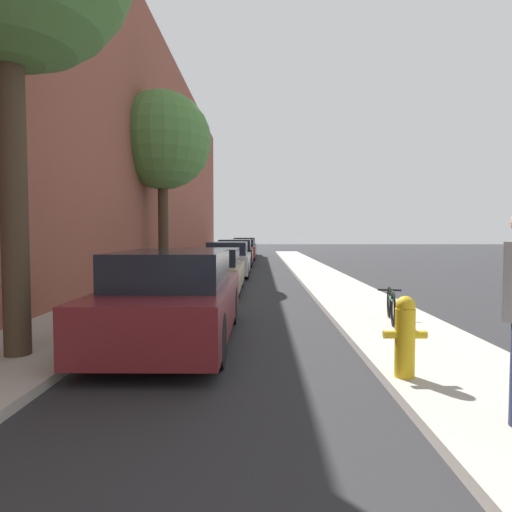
% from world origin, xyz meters
% --- Properties ---
extents(ground_plane, '(120.00, 120.00, 0.00)m').
position_xyz_m(ground_plane, '(0.00, 16.00, 0.00)').
color(ground_plane, '#28282B').
extents(sidewalk_left, '(2.00, 52.00, 0.12)m').
position_xyz_m(sidewalk_left, '(-2.90, 16.00, 0.06)').
color(sidewalk_left, '#ADA89E').
rests_on(sidewalk_left, ground).
extents(sidewalk_right, '(2.00, 52.00, 0.12)m').
position_xyz_m(sidewalk_right, '(2.90, 16.00, 0.06)').
color(sidewalk_right, '#ADA89E').
rests_on(sidewalk_right, ground).
extents(building_facade_left, '(0.70, 52.00, 10.60)m').
position_xyz_m(building_facade_left, '(-4.25, 16.00, 5.30)').
color(building_facade_left, brown).
rests_on(building_facade_left, ground).
extents(parked_car_maroon, '(1.82, 4.50, 1.47)m').
position_xyz_m(parked_car_maroon, '(-0.89, 8.08, 0.71)').
color(parked_car_maroon, black).
rests_on(parked_car_maroon, ground).
extents(parked_car_champagne, '(1.87, 4.02, 1.32)m').
position_xyz_m(parked_car_champagne, '(-1.01, 14.08, 0.63)').
color(parked_car_champagne, black).
rests_on(parked_car_champagne, ground).
extents(parked_car_silver, '(1.76, 4.61, 1.42)m').
position_xyz_m(parked_car_silver, '(-0.86, 19.27, 0.68)').
color(parked_car_silver, black).
rests_on(parked_car_silver, ground).
extents(parked_car_black, '(1.88, 4.18, 1.44)m').
position_xyz_m(parked_car_black, '(-0.88, 24.86, 0.69)').
color(parked_car_black, black).
rests_on(parked_car_black, ground).
extents(parked_car_red, '(1.88, 4.63, 1.39)m').
position_xyz_m(parked_car_red, '(-0.80, 30.82, 0.67)').
color(parked_car_red, black).
rests_on(parked_car_red, ground).
extents(parked_car_teal, '(1.86, 3.93, 1.44)m').
position_xyz_m(parked_car_teal, '(-0.79, 36.37, 0.69)').
color(parked_car_teal, black).
rests_on(parked_car_teal, ground).
extents(street_tree_far, '(3.66, 3.66, 6.96)m').
position_xyz_m(street_tree_far, '(-3.20, 17.65, 5.22)').
color(street_tree_far, '#423323').
rests_on(street_tree_far, sidewalk_left).
extents(fire_hydrant, '(0.49, 0.22, 0.92)m').
position_xyz_m(fire_hydrant, '(2.12, 6.03, 0.59)').
color(fire_hydrant, gold).
rests_on(fire_hydrant, sidewalk_right).
extents(bicycle, '(0.46, 1.45, 0.60)m').
position_xyz_m(bicycle, '(2.90, 9.18, 0.43)').
color(bicycle, black).
rests_on(bicycle, sidewalk_right).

